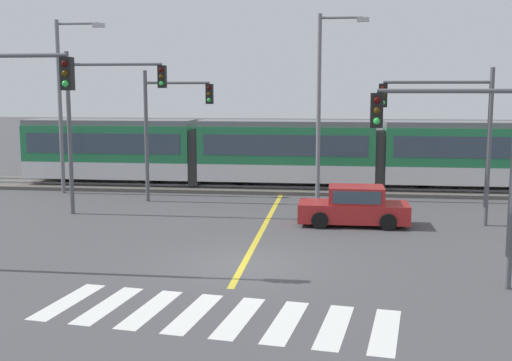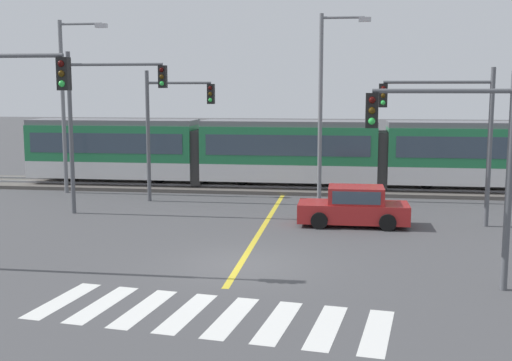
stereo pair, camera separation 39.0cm
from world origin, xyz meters
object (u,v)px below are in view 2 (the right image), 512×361
object	(u,v)px
traffic_light_mid_right	(451,122)
street_lamp_west	(67,95)
light_rail_tram	(289,151)
sedan_crossing	(354,207)
street_lamp_centre	(325,95)
traffic_light_near_right	(458,147)
traffic_light_mid_left	(101,109)
traffic_light_far_left	(170,118)

from	to	relation	value
traffic_light_mid_right	street_lamp_west	world-z (taller)	street_lamp_west
street_lamp_west	light_rail_tram	bearing A→B (deg)	13.40
sedan_crossing	street_lamp_centre	size ratio (longest dim) A/B	0.49
traffic_light_near_right	street_lamp_west	bearing A→B (deg)	140.66
sedan_crossing	traffic_light_mid_right	bearing A→B (deg)	8.36
traffic_light_mid_right	street_lamp_west	size ratio (longest dim) A/B	0.70
traffic_light_mid_left	street_lamp_west	distance (m)	6.46
light_rail_tram	traffic_light_near_right	size ratio (longest dim) A/B	4.96
light_rail_tram	sedan_crossing	size ratio (longest dim) A/B	6.66
traffic_light_mid_left	traffic_light_far_left	size ratio (longest dim) A/B	1.11
street_lamp_west	traffic_light_mid_right	bearing A→B (deg)	-17.27
traffic_light_mid_right	light_rail_tram	bearing A→B (deg)	130.23
light_rail_tram	street_lamp_west	bearing A→B (deg)	-166.60
traffic_light_mid_right	street_lamp_west	bearing A→B (deg)	162.73
street_lamp_west	street_lamp_centre	world-z (taller)	street_lamp_centre
traffic_light_near_right	sedan_crossing	bearing A→B (deg)	108.24
traffic_light_near_right	street_lamp_west	distance (m)	21.58
traffic_light_mid_left	street_lamp_west	xyz separation A→B (m)	(-3.80, 5.20, 0.49)
traffic_light_far_left	traffic_light_mid_left	bearing A→B (deg)	-120.22
traffic_light_mid_right	street_lamp_centre	xyz separation A→B (m)	(-4.92, 5.16, 0.96)
traffic_light_near_right	street_lamp_centre	bearing A→B (deg)	106.15
light_rail_tram	street_lamp_centre	size ratio (longest dim) A/B	3.24
street_lamp_centre	traffic_light_far_left	bearing A→B (deg)	-168.20
traffic_light_mid_left	sedan_crossing	bearing A→B (deg)	-4.65
traffic_light_mid_left	traffic_light_mid_right	distance (m)	13.95
light_rail_tram	street_lamp_centre	xyz separation A→B (m)	(1.93, -2.94, 2.88)
traffic_light_near_right	street_lamp_west	xyz separation A→B (m)	(-16.67, 13.66, 1.19)
traffic_light_mid_left	traffic_light_far_left	world-z (taller)	traffic_light_mid_left
light_rail_tram	traffic_light_mid_left	world-z (taller)	traffic_light_mid_left
sedan_crossing	traffic_light_far_left	bearing A→B (deg)	153.32
light_rail_tram	traffic_light_far_left	bearing A→B (deg)	-139.22
street_lamp_west	traffic_light_near_right	bearing A→B (deg)	-39.34
sedan_crossing	street_lamp_centre	distance (m)	7.21
traffic_light_far_left	street_lamp_west	distance (m)	6.12
traffic_light_far_left	street_lamp_centre	xyz separation A→B (m)	(7.05, 1.47, 1.01)
traffic_light_mid_left	traffic_light_far_left	bearing A→B (deg)	59.78
light_rail_tram	traffic_light_mid_right	xyz separation A→B (m)	(6.86, -8.11, 1.92)
street_lamp_centre	traffic_light_near_right	bearing A→B (deg)	-73.85
light_rail_tram	traffic_light_far_left	xyz separation A→B (m)	(-5.12, -4.41, 1.87)
street_lamp_centre	sedan_crossing	bearing A→B (deg)	-76.71
light_rail_tram	traffic_light_mid_left	xyz separation A→B (m)	(-7.08, -7.79, 2.37)
sedan_crossing	traffic_light_near_right	world-z (taller)	traffic_light_near_right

